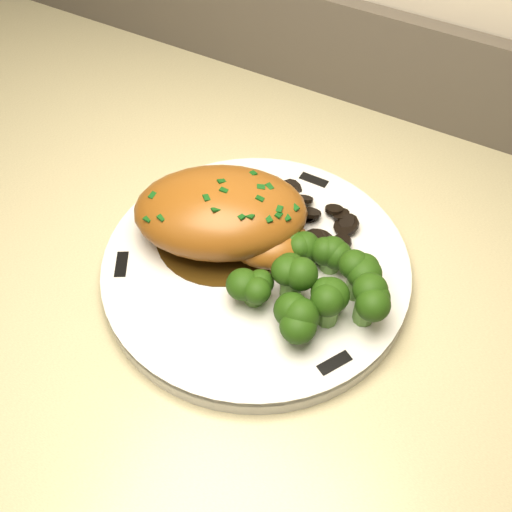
% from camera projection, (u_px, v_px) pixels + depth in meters
% --- Properties ---
extents(plate, '(0.38, 0.38, 0.02)m').
position_uv_depth(plate, '(256.00, 269.00, 0.60)').
color(plate, silver).
rests_on(plate, counter).
extents(rim_accent_0, '(0.03, 0.01, 0.00)m').
position_uv_depth(rim_accent_0, '(314.00, 180.00, 0.66)').
color(rim_accent_0, black).
rests_on(rim_accent_0, plate).
extents(rim_accent_1, '(0.02, 0.03, 0.00)m').
position_uv_depth(rim_accent_1, '(122.00, 265.00, 0.59)').
color(rim_accent_1, black).
rests_on(rim_accent_1, plate).
extents(rim_accent_2, '(0.02, 0.03, 0.00)m').
position_uv_depth(rim_accent_2, '(334.00, 363.00, 0.52)').
color(rim_accent_2, black).
rests_on(rim_accent_2, plate).
extents(gravy_pool, '(0.13, 0.13, 0.00)m').
position_uv_depth(gravy_pool, '(222.00, 234.00, 0.61)').
color(gravy_pool, '#332109').
rests_on(gravy_pool, plate).
extents(chicken_breast, '(0.20, 0.17, 0.06)m').
position_uv_depth(chicken_breast, '(226.00, 216.00, 0.59)').
color(chicken_breast, brown).
rests_on(chicken_breast, plate).
extents(mushroom_pile, '(0.09, 0.07, 0.03)m').
position_uv_depth(mushroom_pile, '(313.00, 226.00, 0.61)').
color(mushroom_pile, black).
rests_on(mushroom_pile, plate).
extents(broccoli_florets, '(0.12, 0.11, 0.04)m').
position_uv_depth(broccoli_florets, '(315.00, 283.00, 0.55)').
color(broccoli_florets, '#60943E').
rests_on(broccoli_florets, plate).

